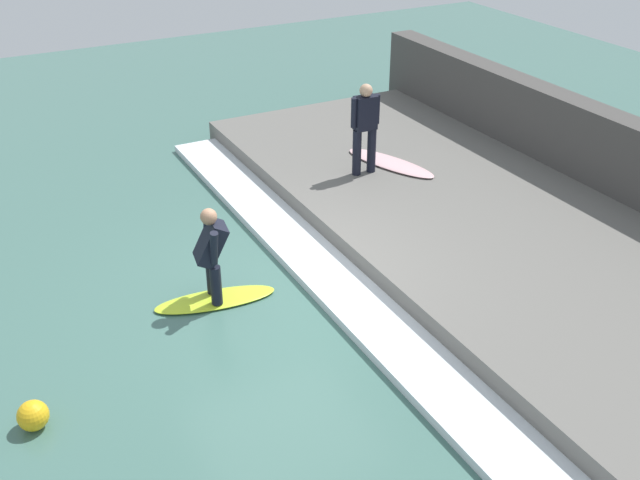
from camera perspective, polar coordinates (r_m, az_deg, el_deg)
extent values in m
plane|color=#426B60|center=(10.05, -3.04, -4.27)|extent=(28.00, 28.00, 0.00)
cube|color=#66635E|center=(11.56, 12.27, 0.90)|extent=(4.40, 11.60, 0.36)
cube|color=#474442|center=(12.93, 21.06, 5.61)|extent=(0.50, 12.18, 1.56)
cube|color=silver|center=(10.31, 0.82, -2.90)|extent=(0.83, 11.02, 0.12)
ellipsoid|color=#BFE02D|center=(10.00, -7.97, -4.51)|extent=(1.67, 0.74, 0.06)
cylinder|color=black|center=(9.72, -7.93, -3.44)|extent=(0.15, 0.15, 0.55)
cylinder|color=black|center=(9.96, -8.25, -2.62)|extent=(0.15, 0.15, 0.55)
cube|color=black|center=(9.56, -8.32, -0.22)|extent=(0.49, 0.42, 0.59)
sphere|color=#A87A5B|center=(9.38, -8.48, 1.77)|extent=(0.21, 0.21, 0.21)
cylinder|color=black|center=(9.37, -8.08, -0.63)|extent=(0.10, 0.20, 0.50)
cylinder|color=black|center=(9.72, -8.58, 0.52)|extent=(0.10, 0.20, 0.50)
cylinder|color=black|center=(12.63, 3.94, 6.87)|extent=(0.15, 0.15, 0.78)
cylinder|color=black|center=(12.50, 2.82, 6.67)|extent=(0.15, 0.15, 0.78)
cube|color=black|center=(12.32, 3.48, 9.65)|extent=(0.37, 0.23, 0.56)
sphere|color=tan|center=(12.20, 3.53, 11.30)|extent=(0.21, 0.21, 0.21)
cylinder|color=black|center=(12.41, 4.33, 9.92)|extent=(0.10, 0.11, 0.49)
cylinder|color=black|center=(12.22, 2.62, 9.66)|extent=(0.10, 0.11, 0.49)
ellipsoid|color=beige|center=(13.06, 5.38, 5.87)|extent=(1.08, 1.88, 0.06)
sphere|color=yellow|center=(8.50, -21.03, -12.38)|extent=(0.33, 0.33, 0.33)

